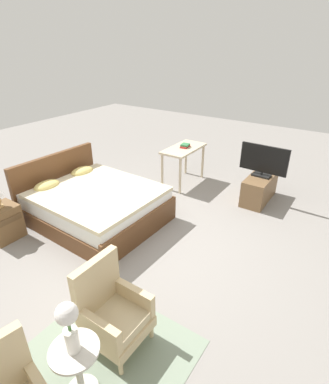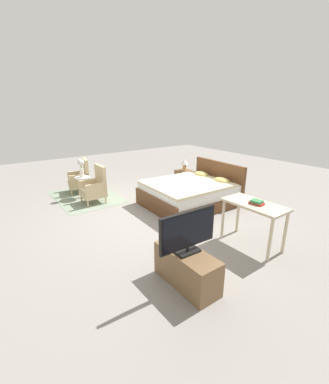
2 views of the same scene
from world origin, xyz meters
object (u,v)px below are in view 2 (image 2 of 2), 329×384
(armchair_by_window_right, at_px, (95,188))
(nightstand, at_px, (184,179))
(bed, at_px, (191,193))
(book_stack, at_px, (257,202))
(armchair_by_window_left, at_px, (80,178))
(vanity_desk, at_px, (254,210))
(side_table, at_px, (83,185))
(tv_flatscreen, at_px, (188,231))
(flower_vase, at_px, (81,166))
(table_lamp, at_px, (184,163))
(tv_stand, at_px, (187,268))

(armchair_by_window_right, relative_size, nightstand, 1.72)
(bed, height_order, book_stack, bed)
(armchair_by_window_left, xyz_separation_m, vanity_desk, (4.68, 1.37, 0.27))
(side_table, height_order, tv_flatscreen, tv_flatscreen)
(flower_vase, bearing_deg, nightstand, 71.01)
(flower_vase, relative_size, vanity_desk, 0.46)
(vanity_desk, bearing_deg, nightstand, 159.40)
(armchair_by_window_right, xyz_separation_m, tv_flatscreen, (3.75, -0.22, 0.41))
(bed, height_order, armchair_by_window_right, bed)
(flower_vase, bearing_deg, side_table, 90.00)
(armchair_by_window_right, distance_m, flower_vase, 0.72)
(table_lamp, bearing_deg, armchair_by_window_left, -119.35)
(table_lamp, distance_m, book_stack, 3.49)
(vanity_desk, bearing_deg, armchair_by_window_right, -159.35)
(armchair_by_window_right, bearing_deg, armchair_by_window_left, -179.94)
(bed, bearing_deg, tv_flatscreen, -42.59)
(side_table, relative_size, vanity_desk, 0.53)
(tv_stand, distance_m, vanity_desk, 1.64)
(book_stack, bearing_deg, tv_flatscreen, -86.57)
(table_lamp, distance_m, tv_flatscreen, 4.37)
(table_lamp, relative_size, tv_flatscreen, 0.39)
(nightstand, xyz_separation_m, tv_flatscreen, (3.36, -2.80, 0.52))
(tv_flatscreen, bearing_deg, book_stack, 93.43)
(bed, distance_m, tv_flatscreen, 3.07)
(nightstand, height_order, tv_flatscreen, tv_flatscreen)
(armchair_by_window_left, height_order, side_table, armchair_by_window_left)
(flower_vase, bearing_deg, table_lamp, 71.02)
(armchair_by_window_right, relative_size, book_stack, 3.81)
(armchair_by_window_left, relative_size, table_lamp, 2.79)
(armchair_by_window_right, relative_size, vanity_desk, 0.88)
(armchair_by_window_right, height_order, tv_stand, armchair_by_window_right)
(table_lamp, bearing_deg, tv_flatscreen, -39.78)
(flower_vase, relative_size, table_lamp, 1.45)
(tv_stand, bearing_deg, armchair_by_window_left, 177.41)
(side_table, bearing_deg, tv_flatscreen, -1.39)
(armchair_by_window_left, distance_m, tv_flatscreen, 4.83)
(vanity_desk, bearing_deg, table_lamp, 159.39)
(armchair_by_window_left, height_order, armchair_by_window_right, same)
(armchair_by_window_left, bearing_deg, table_lamp, 60.65)
(bed, xyz_separation_m, armchair_by_window_left, (-2.58, -1.83, 0.08))
(bed, relative_size, flower_vase, 4.39)
(flower_vase, bearing_deg, book_stack, 19.32)
(armchair_by_window_right, distance_m, nightstand, 2.61)
(armchair_by_window_left, bearing_deg, bed, 35.35)
(vanity_desk, relative_size, book_stack, 4.31)
(table_lamp, relative_size, vanity_desk, 0.32)
(bed, height_order, armchair_by_window_left, bed)
(flower_vase, height_order, table_lamp, flower_vase)
(side_table, distance_m, tv_stand, 4.29)
(armchair_by_window_left, height_order, tv_stand, armchair_by_window_left)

